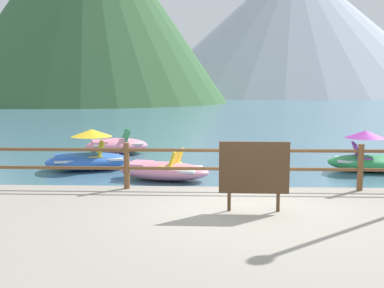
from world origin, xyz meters
name	(u,v)px	position (x,y,z in m)	size (l,w,h in m)	color
ground_plane	(216,110)	(0.00, 40.00, 0.00)	(200.00, 200.00, 0.00)	#477084
promenade_dock	(262,271)	(0.00, -2.20, 0.20)	(28.00, 8.00, 0.40)	gray
dock_railing	(242,161)	(0.00, 1.55, 0.98)	(23.92, 0.12, 0.95)	brown
sign_board	(254,169)	(0.08, -0.11, 1.13)	(1.18, 0.07, 1.19)	silver
pedal_boat_1	(88,157)	(-4.31, 5.83, 0.40)	(2.79, 2.01, 1.22)	blue
pedal_boat_2	(368,158)	(4.03, 5.93, 0.39)	(2.53, 1.63, 1.20)	green
pedal_boat_3	(116,146)	(-4.11, 9.05, 0.31)	(2.62, 2.06, 0.91)	pink
pedal_boat_4	(163,170)	(-1.93, 4.43, 0.26)	(2.73, 1.74, 0.83)	pink
cliff_headland	(98,7)	(-17.40, 62.96, 14.13)	(41.15, 41.15, 30.11)	#386038
distant_peak	(292,27)	(19.59, 110.13, 16.74)	(75.40, 75.40, 33.47)	#A8B2C1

